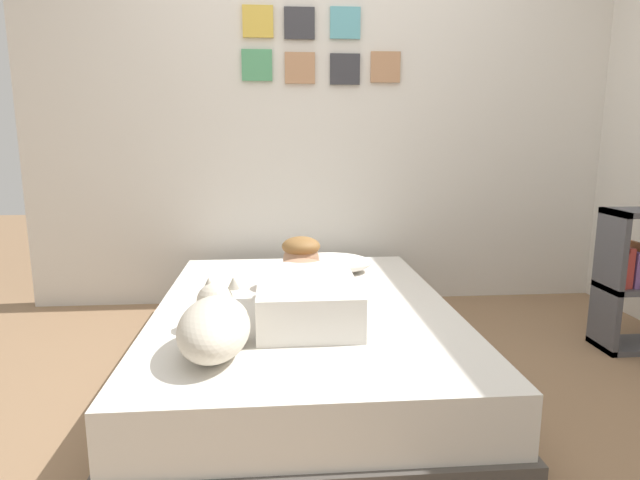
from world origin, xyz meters
TOP-DOWN VIEW (x-y plane):
  - ground_plane at (0.00, 0.00)m, footprint 11.69×11.69m
  - back_wall at (-0.00, 1.47)m, footprint 3.84×0.12m
  - bed at (-0.18, 0.29)m, footprint 1.41×2.00m
  - pillow at (-0.02, 0.88)m, footprint 0.52×0.32m
  - person_lying at (-0.18, 0.22)m, footprint 0.43×0.92m
  - dog at (-0.54, -0.24)m, footprint 0.26×0.57m
  - coffee_cup at (-0.10, 0.69)m, footprint 0.12×0.09m
  - cell_phone at (-0.29, -0.15)m, footprint 0.07×0.14m

SIDE VIEW (x-z plane):
  - ground_plane at x=0.00m, z-range 0.00..0.00m
  - bed at x=-0.18m, z-range 0.00..0.33m
  - cell_phone at x=-0.29m, z-range 0.34..0.34m
  - coffee_cup at x=-0.10m, z-range 0.34..0.41m
  - pillow at x=-0.02m, z-range 0.34..0.45m
  - dog at x=-0.54m, z-range 0.33..0.55m
  - person_lying at x=-0.18m, z-range 0.31..0.58m
  - back_wall at x=0.00m, z-range 0.00..2.50m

